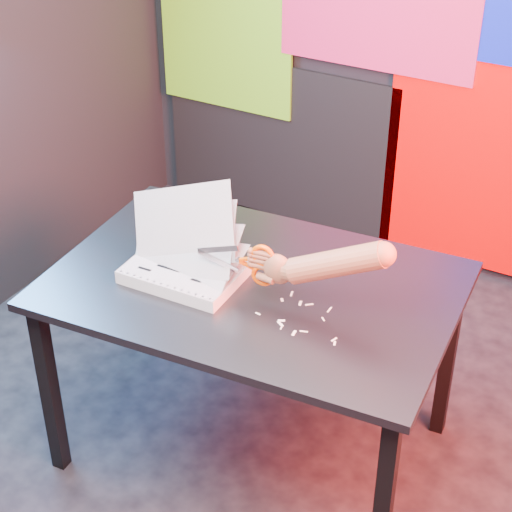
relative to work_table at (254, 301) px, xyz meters
The scene contains 7 objects.
room 0.68m from the work_table, 81.33° to the left, with size 3.01×3.01×2.71m.
backdrop 1.58m from the work_table, 87.27° to the left, with size 2.88×0.05×2.08m.
work_table is the anchor object (origin of this frame).
printout_stack 0.26m from the work_table, 158.68° to the right, with size 0.44×0.29×0.35m.
scissors 0.24m from the work_table, 54.07° to the right, with size 0.27×0.04×0.15m.
hand_forearm 0.40m from the work_table, 11.22° to the right, with size 0.45×0.12×0.22m.
paper_clippings 0.26m from the work_table, 24.94° to the right, with size 0.29×0.21×0.00m.
Camera 1 is at (1.14, -2.12, 2.35)m, focal length 60.00 mm.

